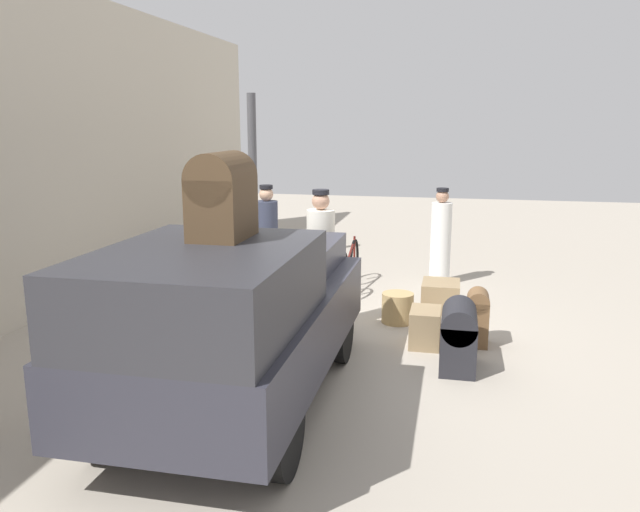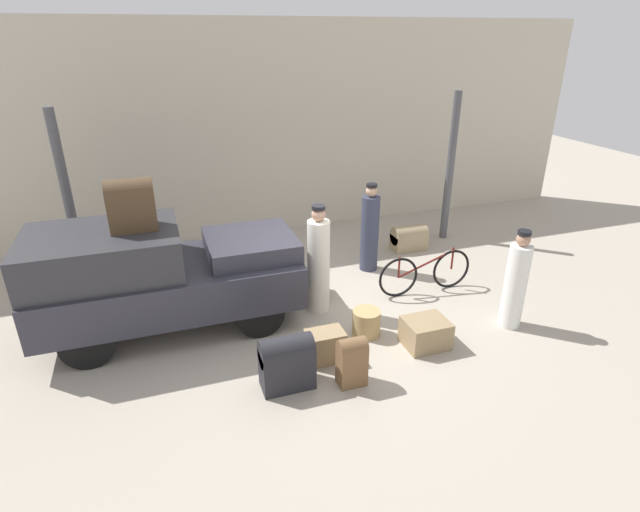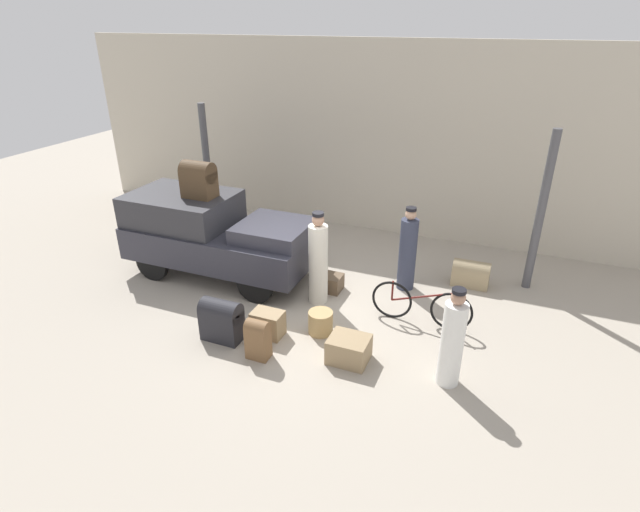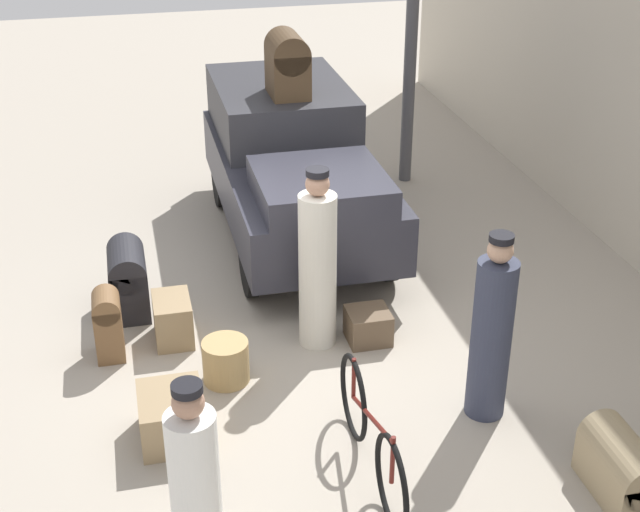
{
  "view_description": "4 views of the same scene",
  "coord_description": "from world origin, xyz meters",
  "px_view_note": "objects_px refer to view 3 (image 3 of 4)",
  "views": [
    {
      "loc": [
        -7.4,
        -1.47,
        2.62
      ],
      "look_at": [
        0.2,
        0.2,
        0.95
      ],
      "focal_mm": 35.0,
      "sensor_mm": 36.0,
      "label": 1
    },
    {
      "loc": [
        -2.13,
        -6.65,
        4.21
      ],
      "look_at": [
        0.2,
        0.2,
        0.95
      ],
      "focal_mm": 28.0,
      "sensor_mm": 36.0,
      "label": 2
    },
    {
      "loc": [
        3.32,
        -7.41,
        4.93
      ],
      "look_at": [
        0.2,
        0.2,
        0.95
      ],
      "focal_mm": 28.0,
      "sensor_mm": 36.0,
      "label": 3
    },
    {
      "loc": [
        7.31,
        -1.47,
        4.75
      ],
      "look_at": [
        0.2,
        0.2,
        0.95
      ],
      "focal_mm": 50.0,
      "sensor_mm": 36.0,
      "label": 4
    }
  ],
  "objects_px": {
    "trunk_umber_medium": "(222,319)",
    "trunk_wicker_pale": "(268,323)",
    "truck": "(214,233)",
    "wicker_basket": "(321,322)",
    "porter_lifting_near_truck": "(318,262)",
    "porter_carrying_trunk": "(408,252)",
    "bicycle": "(421,305)",
    "suitcase_tan_flat": "(258,338)",
    "trunk_large_brown": "(332,283)",
    "trunk_barrel_dark": "(471,273)",
    "suitcase_black_upright": "(349,349)",
    "trunk_on_truck_roof": "(198,179)",
    "porter_with_bicycle": "(452,341)"
  },
  "relations": [
    {
      "from": "suitcase_tan_flat",
      "to": "trunk_large_brown",
      "type": "distance_m",
      "value": 2.47
    },
    {
      "from": "trunk_on_truck_roof",
      "to": "trunk_large_brown",
      "type": "bearing_deg",
      "value": 4.45
    },
    {
      "from": "trunk_barrel_dark",
      "to": "suitcase_tan_flat",
      "type": "distance_m",
      "value": 4.65
    },
    {
      "from": "trunk_wicker_pale",
      "to": "truck",
      "type": "bearing_deg",
      "value": 141.79
    },
    {
      "from": "porter_with_bicycle",
      "to": "trunk_umber_medium",
      "type": "bearing_deg",
      "value": -175.17
    },
    {
      "from": "truck",
      "to": "bicycle",
      "type": "relative_size",
      "value": 2.17
    },
    {
      "from": "bicycle",
      "to": "porter_lifting_near_truck",
      "type": "xyz_separation_m",
      "value": [
        -1.96,
        0.03,
        0.46
      ]
    },
    {
      "from": "porter_lifting_near_truck",
      "to": "porter_carrying_trunk",
      "type": "relative_size",
      "value": 1.06
    },
    {
      "from": "porter_lifting_near_truck",
      "to": "porter_carrying_trunk",
      "type": "bearing_deg",
      "value": 39.23
    },
    {
      "from": "trunk_barrel_dark",
      "to": "suitcase_black_upright",
      "type": "height_order",
      "value": "trunk_barrel_dark"
    },
    {
      "from": "trunk_barrel_dark",
      "to": "suitcase_black_upright",
      "type": "distance_m",
      "value": 3.55
    },
    {
      "from": "trunk_umber_medium",
      "to": "trunk_wicker_pale",
      "type": "relative_size",
      "value": 1.4
    },
    {
      "from": "porter_lifting_near_truck",
      "to": "trunk_on_truck_roof",
      "type": "distance_m",
      "value": 2.93
    },
    {
      "from": "wicker_basket",
      "to": "trunk_wicker_pale",
      "type": "height_order",
      "value": "trunk_wicker_pale"
    },
    {
      "from": "bicycle",
      "to": "suitcase_tan_flat",
      "type": "distance_m",
      "value": 2.9
    },
    {
      "from": "porter_carrying_trunk",
      "to": "suitcase_tan_flat",
      "type": "distance_m",
      "value": 3.54
    },
    {
      "from": "wicker_basket",
      "to": "trunk_wicker_pale",
      "type": "relative_size",
      "value": 0.81
    },
    {
      "from": "trunk_wicker_pale",
      "to": "trunk_large_brown",
      "type": "xyz_separation_m",
      "value": [
        0.45,
        1.84,
        -0.06
      ]
    },
    {
      "from": "truck",
      "to": "wicker_basket",
      "type": "distance_m",
      "value": 3.2
    },
    {
      "from": "truck",
      "to": "wicker_basket",
      "type": "bearing_deg",
      "value": -23.09
    },
    {
      "from": "truck",
      "to": "trunk_wicker_pale",
      "type": "height_order",
      "value": "truck"
    },
    {
      "from": "truck",
      "to": "porter_lifting_near_truck",
      "type": "relative_size",
      "value": 2.13
    },
    {
      "from": "bicycle",
      "to": "suitcase_tan_flat",
      "type": "bearing_deg",
      "value": -138.32
    },
    {
      "from": "truck",
      "to": "trunk_wicker_pale",
      "type": "bearing_deg",
      "value": -38.21
    },
    {
      "from": "wicker_basket",
      "to": "trunk_large_brown",
      "type": "bearing_deg",
      "value": 103.62
    },
    {
      "from": "suitcase_black_upright",
      "to": "trunk_large_brown",
      "type": "distance_m",
      "value": 2.24
    },
    {
      "from": "trunk_large_brown",
      "to": "trunk_on_truck_roof",
      "type": "relative_size",
      "value": 0.56
    },
    {
      "from": "bicycle",
      "to": "suitcase_black_upright",
      "type": "relative_size",
      "value": 2.84
    },
    {
      "from": "wicker_basket",
      "to": "suitcase_black_upright",
      "type": "bearing_deg",
      "value": -37.77
    },
    {
      "from": "trunk_umber_medium",
      "to": "trunk_wicker_pale",
      "type": "distance_m",
      "value": 0.78
    },
    {
      "from": "bicycle",
      "to": "trunk_on_truck_roof",
      "type": "height_order",
      "value": "trunk_on_truck_roof"
    },
    {
      "from": "porter_lifting_near_truck",
      "to": "trunk_on_truck_roof",
      "type": "height_order",
      "value": "trunk_on_truck_roof"
    },
    {
      "from": "porter_lifting_near_truck",
      "to": "porter_carrying_trunk",
      "type": "distance_m",
      "value": 1.82
    },
    {
      "from": "truck",
      "to": "trunk_barrel_dark",
      "type": "xyz_separation_m",
      "value": [
        5.03,
        1.47,
        -0.66
      ]
    },
    {
      "from": "trunk_on_truck_roof",
      "to": "porter_with_bicycle",
      "type": "bearing_deg",
      "value": -17.72
    },
    {
      "from": "truck",
      "to": "porter_lifting_near_truck",
      "type": "height_order",
      "value": "porter_lifting_near_truck"
    },
    {
      "from": "porter_carrying_trunk",
      "to": "suitcase_black_upright",
      "type": "bearing_deg",
      "value": -95.77
    },
    {
      "from": "trunk_wicker_pale",
      "to": "porter_with_bicycle",
      "type": "bearing_deg",
      "value": -1.4
    },
    {
      "from": "suitcase_black_upright",
      "to": "trunk_on_truck_roof",
      "type": "distance_m",
      "value": 4.57
    },
    {
      "from": "porter_carrying_trunk",
      "to": "trunk_umber_medium",
      "type": "xyz_separation_m",
      "value": [
        -2.42,
        -2.89,
        -0.4
      ]
    },
    {
      "from": "trunk_barrel_dark",
      "to": "trunk_on_truck_roof",
      "type": "bearing_deg",
      "value": -164.34
    },
    {
      "from": "bicycle",
      "to": "porter_with_bicycle",
      "type": "xyz_separation_m",
      "value": [
        0.71,
        -1.4,
        0.36
      ]
    },
    {
      "from": "trunk_umber_medium",
      "to": "truck",
      "type": "bearing_deg",
      "value": 125.07
    },
    {
      "from": "truck",
      "to": "suitcase_tan_flat",
      "type": "distance_m",
      "value": 3.2
    },
    {
      "from": "porter_carrying_trunk",
      "to": "trunk_wicker_pale",
      "type": "xyz_separation_m",
      "value": [
        -1.77,
        -2.51,
        -0.56
      ]
    },
    {
      "from": "suitcase_black_upright",
      "to": "trunk_on_truck_roof",
      "type": "height_order",
      "value": "trunk_on_truck_roof"
    },
    {
      "from": "suitcase_tan_flat",
      "to": "trunk_large_brown",
      "type": "xyz_separation_m",
      "value": [
        0.3,
        2.45,
        -0.2
      ]
    },
    {
      "from": "trunk_umber_medium",
      "to": "porter_carrying_trunk",
      "type": "bearing_deg",
      "value": 50.04
    },
    {
      "from": "suitcase_black_upright",
      "to": "trunk_large_brown",
      "type": "height_order",
      "value": "suitcase_black_upright"
    },
    {
      "from": "porter_with_bicycle",
      "to": "bicycle",
      "type": "bearing_deg",
      "value": 117.0
    }
  ]
}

